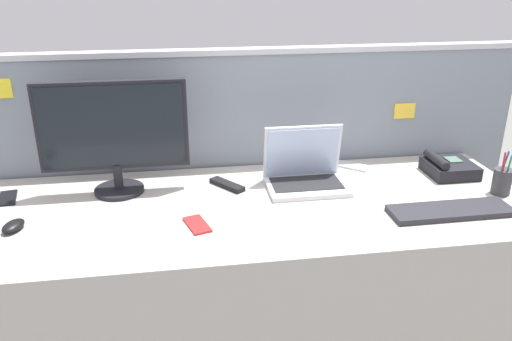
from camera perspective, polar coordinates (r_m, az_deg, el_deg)
The scene contains 12 objects.
desk at distance 2.19m, azimuth 0.21°, elevation -12.64°, with size 2.15×0.81×0.75m, color #ADA89E.
cubicle_divider at distance 2.45m, azimuth -1.44°, elevation -1.61°, with size 2.55×0.08×1.27m.
desktop_monitor at distance 2.09m, azimuth -15.33°, elevation 4.13°, with size 0.57×0.20×0.45m.
laptop at distance 2.15m, azimuth 5.37°, elevation -0.04°, with size 0.32×0.23×0.25m.
desk_phone at distance 2.41m, azimuth 20.32°, elevation 0.31°, with size 0.19×0.20×0.09m.
keyboard_main at distance 2.05m, azimuth 20.53°, elevation -4.15°, with size 0.46×0.14×0.02m, color #232328.
computer_mouse_left_hand at distance 1.99m, azimuth -25.03°, elevation -5.52°, with size 0.06×0.10×0.03m, color black.
pen_cup at distance 2.28m, azimuth 25.32°, elevation -1.06°, with size 0.07×0.07×0.19m.
cell_phone_black_slab at distance 2.26m, azimuth -25.53°, elevation -2.74°, with size 0.06×0.14×0.01m, color black.
cell_phone_silver_slab at distance 2.39m, azimuth 10.50°, elevation 0.49°, with size 0.07×0.15×0.01m, color #B7BAC1.
cell_phone_red_case at distance 1.85m, azimuth -6.46°, elevation -5.91°, with size 0.06×0.14×0.01m, color #B22323.
tv_remote at distance 2.14m, azimuth -3.19°, elevation -1.57°, with size 0.04×0.17×0.02m, color black.
Camera 1 is at (-0.28, -1.77, 1.62)m, focal length 36.55 mm.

